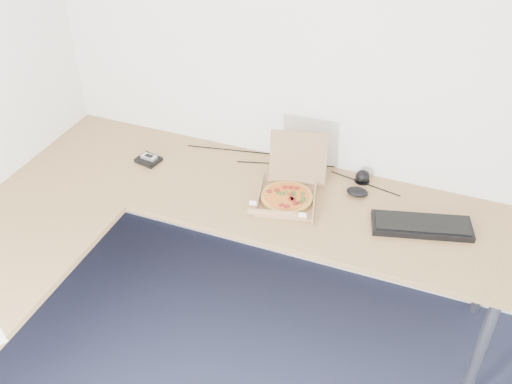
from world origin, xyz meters
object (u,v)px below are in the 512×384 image
at_px(pizza_box, 288,193).
at_px(wallet, 149,160).
at_px(keyboard, 422,226).
at_px(drinking_glass, 305,161).
at_px(desk, 159,231).

bearing_deg(pizza_box, wallet, 163.54).
relative_size(pizza_box, keyboard, 0.73).
xyz_separation_m(drinking_glass, keyboard, (0.65, -0.25, -0.05)).
xyz_separation_m(pizza_box, wallet, (-0.81, 0.04, -0.02)).
relative_size(drinking_glass, wallet, 1.00).
relative_size(keyboard, wallet, 3.80).
xyz_separation_m(pizza_box, drinking_glass, (0.00, 0.27, 0.03)).
height_order(pizza_box, keyboard, pizza_box).
relative_size(desk, drinking_glass, 20.56).
bearing_deg(keyboard, drinking_glass, 143.95).
xyz_separation_m(desk, wallet, (-0.32, 0.46, 0.04)).
bearing_deg(drinking_glass, keyboard, -21.10).
relative_size(pizza_box, drinking_glass, 2.76).
bearing_deg(keyboard, pizza_box, 166.28).
bearing_deg(pizza_box, keyboard, -12.57).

